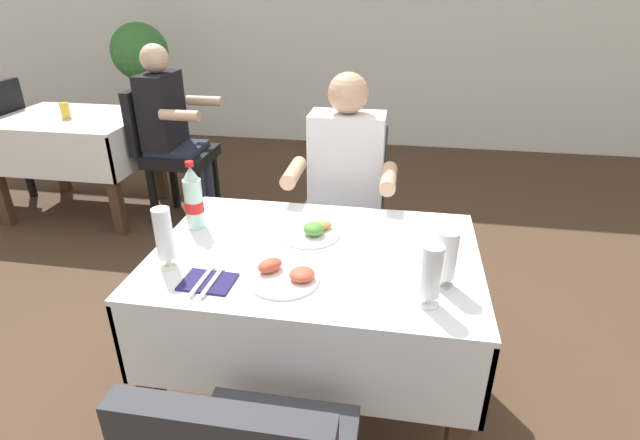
{
  "coord_description": "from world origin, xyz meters",
  "views": [
    {
      "loc": [
        0.33,
        -1.4,
        1.64
      ],
      "look_at": [
        0.05,
        0.24,
        0.82
      ],
      "focal_mm": 27.67,
      "sensor_mm": 36.0,
      "label": 1
    }
  ],
  "objects_px": {
    "chair_far_diner_seat": "(342,208)",
    "cola_bottle_primary": "(194,199)",
    "main_dining_table": "(316,291)",
    "napkin_cutlery_set": "(208,281)",
    "plate_far_diner": "(312,231)",
    "beer_glass_right": "(164,237)",
    "background_table_tumbler": "(65,110)",
    "background_chair_right": "(168,147)",
    "seated_diner_far": "(344,188)",
    "beer_glass_middle": "(431,274)",
    "potted_plant_corner": "(143,74)",
    "background_dining_table": "(77,141)",
    "background_patron": "(171,126)",
    "plate_near_camera": "(285,275)",
    "beer_glass_left": "(446,258)"
  },
  "relations": [
    {
      "from": "cola_bottle_primary",
      "to": "napkin_cutlery_set",
      "type": "xyz_separation_m",
      "value": [
        0.19,
        -0.38,
        -0.12
      ]
    },
    {
      "from": "main_dining_table",
      "to": "beer_glass_left",
      "type": "xyz_separation_m",
      "value": [
        0.45,
        -0.15,
        0.27
      ]
    },
    {
      "from": "chair_far_diner_seat",
      "to": "napkin_cutlery_set",
      "type": "relative_size",
      "value": 5.06
    },
    {
      "from": "potted_plant_corner",
      "to": "beer_glass_left",
      "type": "bearing_deg",
      "value": -49.56
    },
    {
      "from": "seated_diner_far",
      "to": "background_chair_right",
      "type": "relative_size",
      "value": 1.3
    },
    {
      "from": "beer_glass_right",
      "to": "plate_near_camera",
      "type": "bearing_deg",
      "value": -1.96
    },
    {
      "from": "seated_diner_far",
      "to": "beer_glass_left",
      "type": "bearing_deg",
      "value": -63.29
    },
    {
      "from": "seated_diner_far",
      "to": "plate_near_camera",
      "type": "xyz_separation_m",
      "value": [
        -0.09,
        -0.9,
        0.05
      ]
    },
    {
      "from": "napkin_cutlery_set",
      "to": "seated_diner_far",
      "type": "bearing_deg",
      "value": 70.86
    },
    {
      "from": "background_dining_table",
      "to": "background_patron",
      "type": "xyz_separation_m",
      "value": [
        0.77,
        0.0,
        0.15
      ]
    },
    {
      "from": "beer_glass_right",
      "to": "background_patron",
      "type": "distance_m",
      "value": 2.01
    },
    {
      "from": "potted_plant_corner",
      "to": "background_dining_table",
      "type": "bearing_deg",
      "value": -84.81
    },
    {
      "from": "plate_near_camera",
      "to": "potted_plant_corner",
      "type": "distance_m",
      "value": 3.83
    },
    {
      "from": "chair_far_diner_seat",
      "to": "background_patron",
      "type": "distance_m",
      "value": 1.57
    },
    {
      "from": "background_chair_right",
      "to": "background_table_tumbler",
      "type": "xyz_separation_m",
      "value": [
        -0.72,
        -0.05,
        0.24
      ]
    },
    {
      "from": "background_chair_right",
      "to": "main_dining_table",
      "type": "bearing_deg",
      "value": -50.1
    },
    {
      "from": "main_dining_table",
      "to": "background_table_tumbler",
      "type": "xyz_separation_m",
      "value": [
        -2.09,
        1.59,
        0.23
      ]
    },
    {
      "from": "beer_glass_right",
      "to": "background_table_tumbler",
      "type": "height_order",
      "value": "beer_glass_right"
    },
    {
      "from": "chair_far_diner_seat",
      "to": "beer_glass_left",
      "type": "relative_size",
      "value": 4.93
    },
    {
      "from": "main_dining_table",
      "to": "chair_far_diner_seat",
      "type": "distance_m",
      "value": 0.8
    },
    {
      "from": "main_dining_table",
      "to": "seated_diner_far",
      "type": "bearing_deg",
      "value": 88.23
    },
    {
      "from": "beer_glass_right",
      "to": "cola_bottle_primary",
      "type": "height_order",
      "value": "cola_bottle_primary"
    },
    {
      "from": "plate_near_camera",
      "to": "background_chair_right",
      "type": "distance_m",
      "value": 2.27
    },
    {
      "from": "beer_glass_right",
      "to": "potted_plant_corner",
      "type": "xyz_separation_m",
      "value": [
        -1.73,
        3.16,
        -0.04
      ]
    },
    {
      "from": "cola_bottle_primary",
      "to": "background_table_tumbler",
      "type": "relative_size",
      "value": 2.51
    },
    {
      "from": "beer_glass_right",
      "to": "napkin_cutlery_set",
      "type": "bearing_deg",
      "value": -23.73
    },
    {
      "from": "main_dining_table",
      "to": "cola_bottle_primary",
      "type": "distance_m",
      "value": 0.6
    },
    {
      "from": "main_dining_table",
      "to": "seated_diner_far",
      "type": "xyz_separation_m",
      "value": [
        0.02,
        0.69,
        0.14
      ]
    },
    {
      "from": "main_dining_table",
      "to": "plate_far_diner",
      "type": "height_order",
      "value": "plate_far_diner"
    },
    {
      "from": "chair_far_diner_seat",
      "to": "cola_bottle_primary",
      "type": "relative_size",
      "value": 3.51
    },
    {
      "from": "background_chair_right",
      "to": "napkin_cutlery_set",
      "type": "bearing_deg",
      "value": -60.85
    },
    {
      "from": "chair_far_diner_seat",
      "to": "cola_bottle_primary",
      "type": "distance_m",
      "value": 0.91
    },
    {
      "from": "background_patron",
      "to": "napkin_cutlery_set",
      "type": "bearing_deg",
      "value": -61.99
    },
    {
      "from": "main_dining_table",
      "to": "beer_glass_left",
      "type": "relative_size",
      "value": 6.0
    },
    {
      "from": "main_dining_table",
      "to": "beer_glass_middle",
      "type": "xyz_separation_m",
      "value": [
        0.39,
        -0.26,
        0.28
      ]
    },
    {
      "from": "plate_far_diner",
      "to": "napkin_cutlery_set",
      "type": "bearing_deg",
      "value": -125.43
    },
    {
      "from": "beer_glass_middle",
      "to": "cola_bottle_primary",
      "type": "xyz_separation_m",
      "value": [
        -0.9,
        0.38,
        0.01
      ]
    },
    {
      "from": "plate_far_diner",
      "to": "beer_glass_middle",
      "type": "xyz_separation_m",
      "value": [
        0.43,
        -0.39,
        0.09
      ]
    },
    {
      "from": "napkin_cutlery_set",
      "to": "plate_near_camera",
      "type": "bearing_deg",
      "value": 14.16
    },
    {
      "from": "main_dining_table",
      "to": "background_dining_table",
      "type": "xyz_separation_m",
      "value": [
        -2.09,
        1.64,
        -0.01
      ]
    },
    {
      "from": "plate_far_diner",
      "to": "beer_glass_right",
      "type": "bearing_deg",
      "value": -145.21
    },
    {
      "from": "plate_near_camera",
      "to": "cola_bottle_primary",
      "type": "bearing_deg",
      "value": 144.07
    },
    {
      "from": "napkin_cutlery_set",
      "to": "background_table_tumbler",
      "type": "relative_size",
      "value": 1.74
    },
    {
      "from": "main_dining_table",
      "to": "chair_far_diner_seat",
      "type": "bearing_deg",
      "value": 90.0
    },
    {
      "from": "background_patron",
      "to": "background_table_tumbler",
      "type": "height_order",
      "value": "background_patron"
    },
    {
      "from": "beer_glass_middle",
      "to": "beer_glass_right",
      "type": "xyz_separation_m",
      "value": [
        -0.88,
        0.08,
        0.0
      ]
    },
    {
      "from": "background_patron",
      "to": "plate_near_camera",
      "type": "bearing_deg",
      "value": -55.69
    },
    {
      "from": "beer_glass_right",
      "to": "background_chair_right",
      "type": "relative_size",
      "value": 0.23
    },
    {
      "from": "plate_far_diner",
      "to": "background_table_tumbler",
      "type": "xyz_separation_m",
      "value": [
        -2.06,
        1.47,
        0.04
      ]
    },
    {
      "from": "seated_diner_far",
      "to": "background_patron",
      "type": "relative_size",
      "value": 1.0
    }
  ]
}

